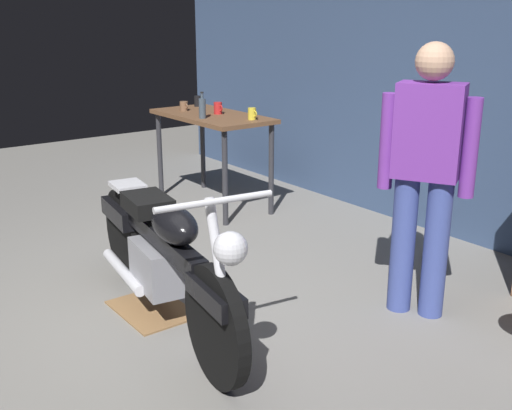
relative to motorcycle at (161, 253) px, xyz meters
name	(u,v)px	position (x,y,z in m)	size (l,w,h in m)	color
ground_plane	(167,331)	(0.13, -0.05, -0.45)	(12.00, 12.00, 0.00)	gray
back_wall	(472,49)	(0.13, 2.75, 1.10)	(8.00, 0.12, 3.10)	#384C70
workbench	(212,126)	(-1.86, 1.59, 0.34)	(1.30, 0.64, 0.90)	brown
motorcycle	(161,253)	(0.00, 0.00, 0.00)	(2.18, 0.66, 1.00)	black
person_standing	(426,170)	(0.85, 1.34, 0.48)	(0.51, 0.37, 1.67)	#3E4E99
drip_tray	(152,309)	(-0.17, 0.01, -0.44)	(0.56, 0.40, 0.01)	olive
mug_yellow_tall	(252,114)	(-1.36, 1.70, 0.50)	(0.11, 0.07, 0.11)	yellow
mug_brown_stoneware	(184,106)	(-2.20, 1.49, 0.50)	(0.11, 0.08, 0.09)	brown
mug_red_diner	(218,108)	(-1.82, 1.64, 0.51)	(0.12, 0.08, 0.11)	red
mug_black_matte	(198,101)	(-2.36, 1.75, 0.50)	(0.11, 0.07, 0.11)	black
bottle	(202,108)	(-1.69, 1.38, 0.55)	(0.06, 0.06, 0.24)	#3F4C59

